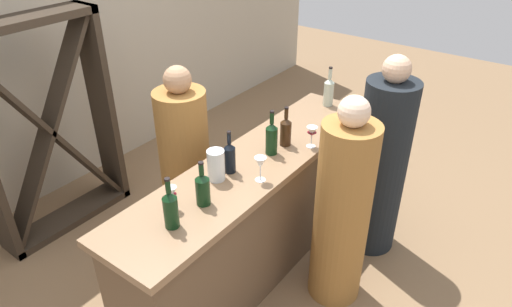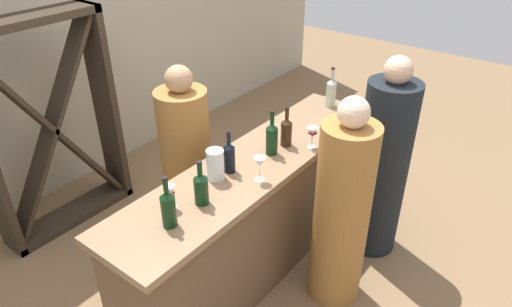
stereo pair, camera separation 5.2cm
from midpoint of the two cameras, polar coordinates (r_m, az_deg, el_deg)
ground_plane at (r=3.65m, az=0.42°, el=-13.79°), size 12.00×12.00×0.00m
back_wall at (r=4.45m, az=-23.34°, el=13.26°), size 8.00×0.10×2.80m
bar_counter at (r=3.32m, az=0.46°, el=-7.81°), size 2.37×0.56×0.96m
wine_rack at (r=3.95m, az=-23.74°, el=2.84°), size 1.10×0.28×1.76m
wine_bottle_leftmost_dark_green at (r=2.47m, az=-10.21°, el=-6.60°), size 0.08×0.08×0.31m
wine_bottle_second_left_dark_green at (r=2.61m, az=-6.25°, el=-4.23°), size 0.08×0.08×0.28m
wine_bottle_center_near_black at (r=2.88m, az=-2.81°, el=-0.37°), size 0.07×0.07×0.29m
wine_bottle_second_right_dark_green at (r=3.07m, az=2.46°, el=1.96°), size 0.08×0.08×0.32m
wine_bottle_rightmost_amber_brown at (r=3.18m, az=4.25°, el=2.79°), size 0.08×0.08×0.29m
wine_bottle_far_right_clear_pale at (r=3.80m, az=9.68°, el=7.56°), size 0.08×0.08×0.33m
wine_glass_near_left at (r=3.17m, az=7.49°, el=2.52°), size 0.08×0.08×0.15m
wine_glass_near_center at (r=2.78m, az=0.99°, el=-1.27°), size 0.08×0.08×0.16m
wine_glass_near_right at (r=2.60m, az=-10.01°, el=-4.80°), size 0.06×0.06×0.15m
water_pitcher at (r=2.82m, az=-4.53°, el=-1.39°), size 0.11×0.11×0.20m
person_left_guest at (r=3.06m, az=11.04°, el=-7.32°), size 0.41×0.41×1.52m
person_center_guest at (r=3.54m, az=15.77°, el=-1.66°), size 0.48×0.48×1.58m
person_right_guest at (r=3.57m, az=-8.18°, el=-1.43°), size 0.43×0.43×1.48m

